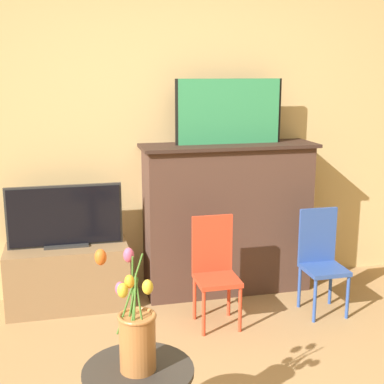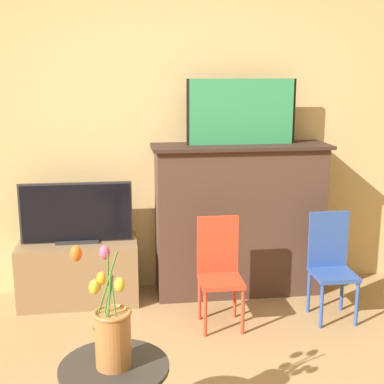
{
  "view_description": "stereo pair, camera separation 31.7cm",
  "coord_description": "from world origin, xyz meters",
  "px_view_note": "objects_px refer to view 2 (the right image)",
  "views": [
    {
      "loc": [
        -0.73,
        -1.88,
        1.68
      ],
      "look_at": [
        -0.01,
        1.13,
        0.98
      ],
      "focal_mm": 50.0,
      "sensor_mm": 36.0,
      "label": 1
    },
    {
      "loc": [
        -0.42,
        -1.94,
        1.68
      ],
      "look_at": [
        -0.01,
        1.13,
        0.98
      ],
      "focal_mm": 50.0,
      "sensor_mm": 36.0,
      "label": 2
    }
  ],
  "objects_px": {
    "vase_tulips": "(111,331)",
    "chair_red": "(219,267)",
    "painting": "(242,112)",
    "chair_blue": "(331,261)",
    "tv_monitor": "(76,214)"
  },
  "relations": [
    {
      "from": "chair_blue",
      "to": "painting",
      "type": "bearing_deg",
      "value": 135.64
    },
    {
      "from": "chair_red",
      "to": "vase_tulips",
      "type": "xyz_separation_m",
      "value": [
        -0.7,
        -1.23,
        0.21
      ]
    },
    {
      "from": "painting",
      "to": "tv_monitor",
      "type": "relative_size",
      "value": 1.01
    },
    {
      "from": "painting",
      "to": "chair_blue",
      "type": "xyz_separation_m",
      "value": [
        0.53,
        -0.52,
        -0.99
      ]
    },
    {
      "from": "vase_tulips",
      "to": "tv_monitor",
      "type": "bearing_deg",
      "value": 98.93
    },
    {
      "from": "vase_tulips",
      "to": "chair_red",
      "type": "bearing_deg",
      "value": 60.59
    },
    {
      "from": "chair_red",
      "to": "chair_blue",
      "type": "bearing_deg",
      "value": 0.77
    },
    {
      "from": "painting",
      "to": "tv_monitor",
      "type": "height_order",
      "value": "painting"
    },
    {
      "from": "painting",
      "to": "chair_red",
      "type": "xyz_separation_m",
      "value": [
        -0.25,
        -0.53,
        -0.99
      ]
    },
    {
      "from": "chair_red",
      "to": "painting",
      "type": "bearing_deg",
      "value": 64.53
    },
    {
      "from": "painting",
      "to": "chair_blue",
      "type": "height_order",
      "value": "painting"
    },
    {
      "from": "chair_blue",
      "to": "vase_tulips",
      "type": "relative_size",
      "value": 1.37
    },
    {
      "from": "tv_monitor",
      "to": "chair_red",
      "type": "xyz_separation_m",
      "value": [
        0.97,
        -0.5,
        -0.27
      ]
    },
    {
      "from": "tv_monitor",
      "to": "vase_tulips",
      "type": "relative_size",
      "value": 1.5
    },
    {
      "from": "painting",
      "to": "tv_monitor",
      "type": "xyz_separation_m",
      "value": [
        -1.22,
        -0.04,
        -0.72
      ]
    }
  ]
}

